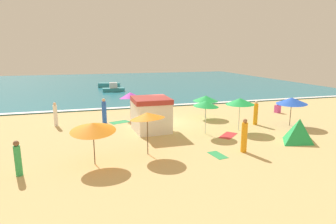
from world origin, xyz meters
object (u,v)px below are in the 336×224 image
object	(u,v)px
beach_umbrella_4	(292,101)
small_boat_1	(113,89)
small_boat_0	(109,85)
beachgoer_6	(18,159)
beach_umbrella_5	(206,98)
beachgoer_2	(244,136)
beach_umbrella_2	(93,127)
beachgoer_0	(278,108)
beach_umbrella_3	(147,116)
beach_umbrella_1	(206,104)
lifeguard_cabana	(151,114)
beach_umbrella_0	(240,101)
beachgoer_8	(55,115)
beachgoer_1	(256,113)
beachgoer_9	(104,111)
beach_umbrella_6	(130,95)
beach_tent	(299,130)
beachgoer_3	(160,107)

from	to	relation	value
beach_umbrella_4	small_boat_1	size ratio (longest dim) A/B	1.02
small_boat_0	beachgoer_6	bearing A→B (deg)	-102.06
beach_umbrella_5	beachgoer_2	size ratio (longest dim) A/B	1.45
beachgoer_6	beach_umbrella_2	bearing A→B (deg)	6.94
small_boat_0	beachgoer_0	bearing A→B (deg)	-59.53
beach_umbrella_3	small_boat_1	bearing A→B (deg)	88.66
beach_umbrella_2	beach_umbrella_3	bearing A→B (deg)	12.95
beach_umbrella_1	beachgoer_2	bearing A→B (deg)	-80.65
lifeguard_cabana	beach_umbrella_0	world-z (taller)	lifeguard_cabana
beach_umbrella_5	beachgoer_8	world-z (taller)	beach_umbrella_5
beach_umbrella_1	beachgoer_0	distance (m)	10.24
beachgoer_1	beach_umbrella_1	bearing A→B (deg)	-164.74
beach_umbrella_2	beachgoer_8	bearing A→B (deg)	106.65
beachgoer_2	small_boat_0	world-z (taller)	beachgoer_2
beach_umbrella_2	beachgoer_6	bearing A→B (deg)	-173.06
beach_umbrella_5	beachgoer_6	world-z (taller)	beach_umbrella_5
beach_umbrella_5	beachgoer_9	distance (m)	8.29
beachgoer_9	beachgoer_0	bearing A→B (deg)	-1.57
beach_umbrella_4	beach_umbrella_5	world-z (taller)	beach_umbrella_4
beachgoer_6	small_boat_1	xyz separation A→B (m)	(6.71, 25.84, -0.31)
beach_umbrella_1	beach_umbrella_6	bearing A→B (deg)	125.01
small_boat_0	small_boat_1	size ratio (longest dim) A/B	1.15
beach_umbrella_3	beachgoer_8	xyz separation A→B (m)	(-5.32, 7.72, -1.28)
beach_umbrella_0	beachgoer_0	bearing A→B (deg)	33.66
beachgoer_2	beachgoer_8	xyz separation A→B (m)	(-10.50, 8.86, -0.03)
beachgoer_2	small_boat_0	size ratio (longest dim) A/B	0.56
beach_umbrella_5	beach_tent	size ratio (longest dim) A/B	1.06
beach_umbrella_1	beachgoer_1	size ratio (longest dim) A/B	1.29
beach_tent	beachgoer_8	xyz separation A→B (m)	(-14.75, 8.13, 0.14)
beach_umbrella_2	beach_umbrella_6	size ratio (longest dim) A/B	1.09
beach_umbrella_2	beachgoer_6	size ratio (longest dim) A/B	1.52
beach_umbrella_1	beachgoer_0	world-z (taller)	beach_umbrella_1
beachgoer_0	beachgoer_9	bearing A→B (deg)	178.43
beachgoer_0	beachgoer_3	distance (m)	10.80
beach_umbrella_6	small_boat_1	size ratio (longest dim) A/B	0.78
beach_umbrella_3	lifeguard_cabana	bearing A→B (deg)	74.62
beachgoer_3	small_boat_0	size ratio (longest dim) A/B	0.53
beach_umbrella_6	beach_umbrella_5	bearing A→B (deg)	-13.76
beachgoer_6	small_boat_1	bearing A→B (deg)	75.44
beach_umbrella_4	beachgoer_8	world-z (taller)	beach_umbrella_4
beachgoer_0	small_boat_0	xyz separation A→B (m)	(-13.19, 22.42, 0.04)
small_boat_1	beachgoer_1	bearing A→B (deg)	-67.44
beach_umbrella_1	beachgoer_8	size ratio (longest dim) A/B	1.30
beach_umbrella_0	beach_umbrella_6	xyz separation A→B (m)	(-6.76, 5.71, -0.13)
beachgoer_1	small_boat_1	world-z (taller)	beachgoer_1
beachgoer_3	beachgoer_6	size ratio (longest dim) A/B	1.10
beach_umbrella_3	beachgoer_6	bearing A→B (deg)	-170.28
beach_umbrella_0	small_boat_1	world-z (taller)	beach_umbrella_0
beachgoer_6	small_boat_0	world-z (taller)	beachgoer_6
beach_umbrella_5	beach_umbrella_2	bearing A→B (deg)	-140.09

